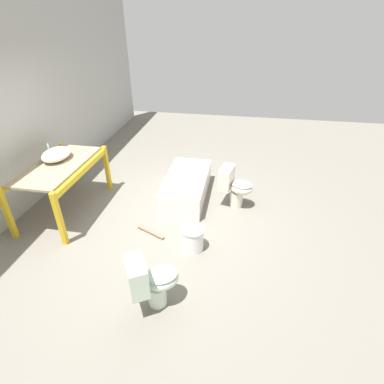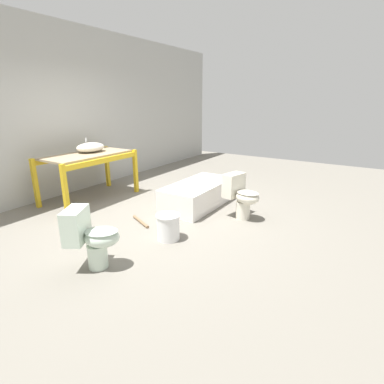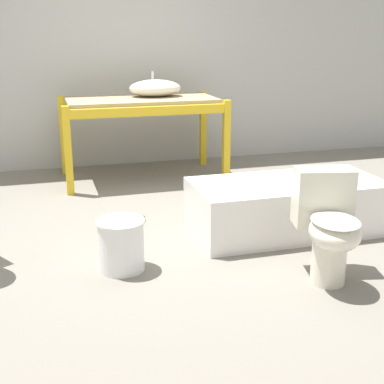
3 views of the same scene
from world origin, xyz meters
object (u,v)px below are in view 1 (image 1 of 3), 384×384
sink_basin (56,154)px  toilet_near (151,281)px  bathtub_main (186,185)px  toilet_far (234,186)px  bucket_white (193,238)px

sink_basin → toilet_near: sink_basin is taller
bathtub_main → toilet_near: toilet_near is taller
toilet_far → sink_basin: bearing=112.1°
toilet_far → bathtub_main: bearing=93.7°
bathtub_main → sink_basin: bearing=107.0°
toilet_near → bucket_white: size_ratio=1.99×
sink_basin → bucket_white: 2.61m
bucket_white → sink_basin: bearing=72.1°
sink_basin → bathtub_main: size_ratio=0.37×
sink_basin → bucket_white: size_ratio=1.59×
toilet_near → sink_basin: bearing=18.6°
toilet_near → toilet_far: 2.41m
toilet_near → toilet_far: same height
sink_basin → toilet_far: sink_basin is taller
bathtub_main → bucket_white: bathtub_main is taller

